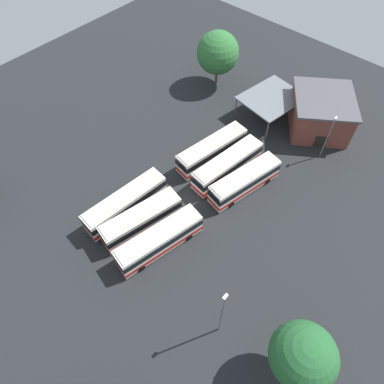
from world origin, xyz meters
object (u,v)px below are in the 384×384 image
Objects in this scene: bus_row0_slot1 at (227,165)px; bus_row0_slot2 at (244,181)px; bus_row1_slot1 at (141,220)px; depot_building at (321,113)px; bus_row1_slot0 at (125,203)px; bus_row1_slot2 at (159,240)px; lamp_post_by_building at (222,313)px; tree_northeast at (303,356)px; tree_west_edge at (218,53)px; lamp_post_near_entrance at (328,136)px; maintenance_shelter at (272,98)px; bus_row0_slot0 at (212,150)px.

bus_row0_slot2 is at bearing 79.08° from bus_row0_slot1.
bus_row1_slot1 is 0.84× the size of depot_building.
bus_row1_slot2 is at bearing 82.46° from bus_row1_slot0.
tree_northeast is at bearing 101.93° from lamp_post_by_building.
bus_row0_slot1 is 20.91m from tree_west_edge.
lamp_post_by_building reaches higher than lamp_post_near_entrance.
bus_row0_slot1 is 14.34m from maintenance_shelter.
lamp_post_by_building is at bearing 41.66° from bus_row0_slot0.
bus_row1_slot2 is 1.13× the size of maintenance_shelter.
bus_row1_slot1 is (14.62, 1.00, -0.00)m from bus_row0_slot0.
lamp_post_near_entrance is (-25.51, 10.50, 2.30)m from bus_row1_slot1.
tree_west_edge is at bearing -140.18° from lamp_post_by_building.
tree_northeast is (1.16, 18.83, 4.10)m from bus_row1_slot2.
bus_row0_slot0 is 14.66m from bus_row1_slot1.
bus_row0_slot2 is at bearing 171.03° from bus_row1_slot2.
bus_row0_slot2 is 1.46× the size of lamp_post_near_entrance.
lamp_post_near_entrance is at bearing 157.63° from bus_row1_slot1.
bus_row1_slot1 is 3.67m from bus_row1_slot2.
lamp_post_near_entrance is at bearing 159.13° from bus_row0_slot2.
bus_row0_slot1 and bus_row0_slot2 have the same top height.
bus_row0_slot1 is at bearing -15.02° from depot_building.
bus_row0_slot1 and bus_row1_slot2 have the same top height.
bus_row1_slot1 is 1.15× the size of tree_west_edge.
lamp_post_by_building is 29.17m from lamp_post_near_entrance.
bus_row1_slot2 is at bearing 7.60° from maintenance_shelter.
bus_row1_slot1 is 15.69m from lamp_post_by_building.
maintenance_shelter is at bearing -157.91° from bus_row0_slot2.
depot_building is 1.37× the size of tree_west_edge.
tree_northeast reaches higher than bus_row1_slot2.
bus_row1_slot1 is at bearing 3.93° from bus_row0_slot0.
bus_row1_slot0 is 28.76m from lamp_post_near_entrance.
bus_row1_slot2 is (0.56, 3.62, 0.00)m from bus_row1_slot1.
maintenance_shelter is 37.31m from tree_northeast.
tree_northeast reaches higher than maintenance_shelter.
maintenance_shelter is at bearing -172.40° from bus_row1_slot2.
bus_row1_slot0 is at bearing -35.21° from bus_row0_slot2.
maintenance_shelter is 10.94m from lamp_post_near_entrance.
lamp_post_by_building reaches higher than bus_row1_slot0.
bus_row1_slot0 is at bearing 16.67° from tree_west_edge.
bus_row0_slot2 is 1.21× the size of tree_northeast.
bus_row0_slot2 is (0.65, 3.39, -0.00)m from bus_row0_slot1.
bus_row1_slot1 is (13.83, -2.40, -0.00)m from bus_row0_slot1.
bus_row0_slot0 is 28.88m from tree_northeast.
lamp_post_by_building is (2.75, 11.32, 3.46)m from bus_row1_slot2.
bus_row0_slot2 is 0.96× the size of bus_row1_slot2.
depot_building is 1.27× the size of maintenance_shelter.
bus_row1_slot0 is 1.57× the size of lamp_post_near_entrance.
bus_row0_slot1 is 3.46m from bus_row0_slot2.
bus_row0_slot1 is at bearing -34.74° from lamp_post_near_entrance.
bus_row1_slot0 is 3.27m from bus_row1_slot1.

